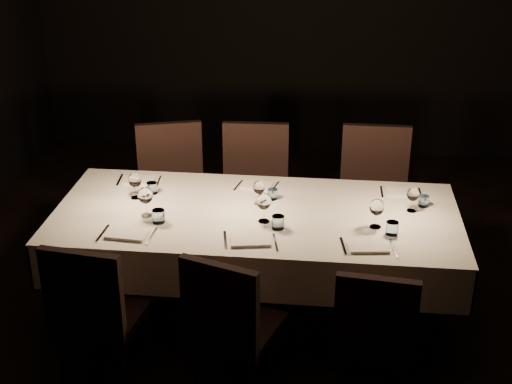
# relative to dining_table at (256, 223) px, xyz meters

# --- Properties ---
(room) EXTENTS (5.01, 6.01, 3.01)m
(room) POSITION_rel_dining_table_xyz_m (0.00, 0.00, 0.81)
(room) COLOR black
(room) RESTS_ON ground
(dining_table) EXTENTS (2.52, 1.12, 0.76)m
(dining_table) POSITION_rel_dining_table_xyz_m (0.00, 0.00, 0.00)
(dining_table) COLOR black
(dining_table) RESTS_ON ground
(chair_near_left) EXTENTS (0.50, 0.50, 0.94)m
(chair_near_left) POSITION_rel_dining_table_xyz_m (-0.80, -0.79, -0.17)
(chair_near_left) COLOR black
(chair_near_left) RESTS_ON ground
(place_setting_near_left) EXTENTS (0.35, 0.41, 0.19)m
(place_setting_near_left) POSITION_rel_dining_table_xyz_m (-0.66, -0.22, 0.15)
(place_setting_near_left) COLOR beige
(place_setting_near_left) RESTS_ON dining_table
(chair_near_center) EXTENTS (0.56, 0.56, 0.92)m
(chair_near_center) POSITION_rel_dining_table_xyz_m (-0.06, -0.81, -0.18)
(chair_near_center) COLOR black
(chair_near_center) RESTS_ON ground
(place_setting_near_center) EXTENTS (0.35, 0.41, 0.19)m
(place_setting_near_center) POSITION_rel_dining_table_xyz_m (0.07, -0.22, 0.15)
(place_setting_near_center) COLOR beige
(place_setting_near_center) RESTS_ON dining_table
(chair_near_right) EXTENTS (0.47, 0.47, 0.88)m
(chair_near_right) POSITION_rel_dining_table_xyz_m (0.72, -0.79, -0.20)
(chair_near_right) COLOR black
(chair_near_right) RESTS_ON ground
(place_setting_near_right) EXTENTS (0.34, 0.40, 0.18)m
(place_setting_near_right) POSITION_rel_dining_table_xyz_m (0.74, -0.22, 0.15)
(place_setting_near_right) COLOR beige
(place_setting_near_right) RESTS_ON dining_table
(chair_far_left) EXTENTS (0.60, 0.60, 1.01)m
(chair_far_left) POSITION_rel_dining_table_xyz_m (-0.71, 0.77, -0.14)
(chair_far_left) COLOR black
(chair_far_left) RESTS_ON ground
(place_setting_far_left) EXTENTS (0.32, 0.40, 0.18)m
(place_setting_far_left) POSITION_rel_dining_table_xyz_m (-0.79, 0.22, 0.14)
(place_setting_far_left) COLOR beige
(place_setting_far_left) RESTS_ON dining_table
(chair_far_center) EXTENTS (0.50, 0.50, 1.01)m
(chair_far_center) POSITION_rel_dining_table_xyz_m (-0.10, 0.82, -0.13)
(chair_far_center) COLOR black
(chair_far_center) RESTS_ON ground
(place_setting_far_center) EXTENTS (0.30, 0.39, 0.16)m
(place_setting_far_center) POSITION_rel_dining_table_xyz_m (0.01, 0.22, 0.14)
(place_setting_far_center) COLOR beige
(place_setting_far_center) RESTS_ON dining_table
(chair_far_right) EXTENTS (0.49, 0.49, 1.03)m
(chair_far_right) POSITION_rel_dining_table_xyz_m (0.77, 0.82, -0.13)
(chair_far_right) COLOR black
(chair_far_right) RESTS_ON ground
(place_setting_far_right) EXTENTS (0.29, 0.39, 0.16)m
(place_setting_far_right) POSITION_rel_dining_table_xyz_m (0.97, 0.22, 0.14)
(place_setting_far_right) COLOR beige
(place_setting_far_right) RESTS_ON dining_table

